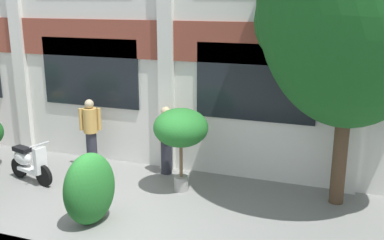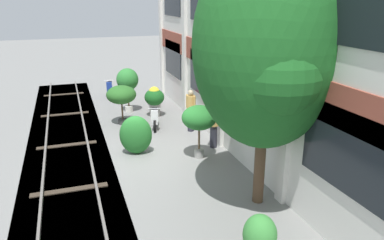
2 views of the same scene
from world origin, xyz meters
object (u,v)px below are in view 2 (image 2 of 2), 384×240
object	(u,v)px
broadleaf_tree	(267,50)
topiary_hedge	(136,135)
potted_plant_low_pan	(199,119)
potted_plant_terracotta_small	(121,95)
potted_plant_square_trough	(154,101)
scooter_near_curb	(110,88)
potted_plant_tall_urn	(127,81)
resident_by_doorway	(214,124)
potted_plant_stone_basin	(154,98)
resident_watching_tracks	(191,109)
scooter_second_parked	(155,117)

from	to	relation	value
broadleaf_tree	topiary_hedge	world-z (taller)	broadleaf_tree
potted_plant_low_pan	potted_plant_terracotta_small	bearing A→B (deg)	-156.53
potted_plant_square_trough	scooter_near_curb	bearing A→B (deg)	-147.01
potted_plant_terracotta_small	potted_plant_low_pan	bearing A→B (deg)	23.47
potted_plant_tall_urn	topiary_hedge	distance (m)	5.13
potted_plant_square_trough	resident_by_doorway	size ratio (longest dim) A/B	0.62
potted_plant_stone_basin	resident_watching_tracks	distance (m)	2.57
broadleaf_tree	potted_plant_tall_urn	xyz separation A→B (m)	(-9.26, -1.86, -2.52)
potted_plant_square_trough	resident_watching_tracks	distance (m)	4.02
potted_plant_low_pan	scooter_second_parked	size ratio (longest dim) A/B	1.34
broadleaf_tree	potted_plant_tall_urn	distance (m)	9.77
potted_plant_square_trough	scooter_second_parked	distance (m)	3.14
potted_plant_tall_urn	topiary_hedge	world-z (taller)	potted_plant_tall_urn
potted_plant_stone_basin	potted_plant_square_trough	bearing A→B (deg)	167.82
potted_plant_stone_basin	potted_plant_square_trough	world-z (taller)	potted_plant_stone_basin
scooter_second_parked	topiary_hedge	size ratio (longest dim) A/B	1.00
resident_by_doorway	resident_watching_tracks	size ratio (longest dim) A/B	0.95
resident_by_doorway	resident_watching_tracks	bearing A→B (deg)	-14.87
potted_plant_tall_urn	potted_plant_terracotta_small	world-z (taller)	potted_plant_tall_urn
scooter_near_curb	scooter_second_parked	bearing A→B (deg)	20.39
potted_plant_stone_basin	potted_plant_tall_urn	bearing A→B (deg)	-137.33
potted_plant_low_pan	resident_watching_tracks	xyz separation A→B (m)	(-2.58, 0.58, -0.46)
scooter_second_parked	potted_plant_square_trough	bearing A→B (deg)	-177.53
scooter_second_parked	resident_by_doorway	world-z (taller)	resident_by_doorway
potted_plant_stone_basin	resident_by_doorway	size ratio (longest dim) A/B	0.85
potted_plant_stone_basin	resident_watching_tracks	world-z (taller)	resident_watching_tracks
resident_watching_tracks	resident_by_doorway	bearing A→B (deg)	72.55
potted_plant_tall_urn	potted_plant_low_pan	bearing A→B (deg)	12.50
potted_plant_tall_urn	scooter_second_parked	bearing A→B (deg)	13.78
scooter_second_parked	broadleaf_tree	bearing A→B (deg)	25.42
broadleaf_tree	potted_plant_stone_basin	distance (m)	8.82
broadleaf_tree	potted_plant_low_pan	world-z (taller)	broadleaf_tree
potted_plant_stone_basin	potted_plant_low_pan	world-z (taller)	potted_plant_low_pan
potted_plant_low_pan	scooter_near_curb	xyz separation A→B (m)	(-9.28, -1.83, -0.94)
broadleaf_tree	potted_plant_low_pan	size ratio (longest dim) A/B	3.63
broadleaf_tree	potted_plant_stone_basin	world-z (taller)	broadleaf_tree
potted_plant_terracotta_small	resident_watching_tracks	bearing A→B (deg)	54.09
potted_plant_tall_urn	resident_by_doorway	xyz separation A→B (m)	(5.38, 2.14, -0.62)
broadleaf_tree	potted_plant_tall_urn	size ratio (longest dim) A/B	3.20
potted_plant_tall_urn	scooter_second_parked	distance (m)	2.90
scooter_second_parked	resident_watching_tracks	bearing A→B (deg)	71.12
broadleaf_tree	potted_plant_low_pan	bearing A→B (deg)	-170.85
scooter_near_curb	broadleaf_tree	bearing A→B (deg)	20.11
broadleaf_tree	potted_plant_terracotta_small	size ratio (longest dim) A/B	3.96
resident_by_doorway	resident_watching_tracks	xyz separation A→B (m)	(-1.90, -0.22, 0.04)
potted_plant_terracotta_small	resident_by_doorway	bearing A→B (deg)	36.19
scooter_near_curb	resident_by_doorway	distance (m)	9.00
scooter_second_parked	topiary_hedge	distance (m)	2.72
broadleaf_tree	scooter_near_curb	xyz separation A→B (m)	(-12.48, -2.34, -3.58)
scooter_near_curb	scooter_second_parked	size ratio (longest dim) A/B	1.01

